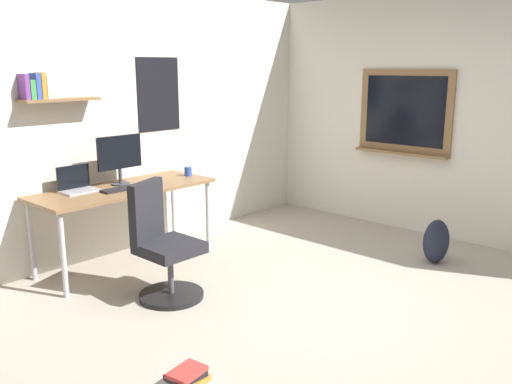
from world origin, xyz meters
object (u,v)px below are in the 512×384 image
object	(u,v)px
desk	(124,194)
laptop	(77,185)
monitor_primary	(120,156)
backpack	(436,241)
computer_mouse	(147,183)
office_chair	(163,249)
book_stack_on_floor	(188,381)
keyboard	(121,189)
coffee_mug	(188,171)

from	to	relation	value
desk	laptop	distance (m)	0.43
monitor_primary	backpack	world-z (taller)	monitor_primary
laptop	computer_mouse	size ratio (longest dim) A/B	2.98
office_chair	book_stack_on_floor	size ratio (longest dim) A/B	3.92
office_chair	keyboard	size ratio (longest dim) A/B	2.57
laptop	coffee_mug	size ratio (longest dim) A/B	3.37
coffee_mug	book_stack_on_floor	distance (m)	2.71
monitor_primary	book_stack_on_floor	distance (m)	2.53
backpack	book_stack_on_floor	size ratio (longest dim) A/B	1.74
backpack	desk	bearing A→B (deg)	133.24
laptop	book_stack_on_floor	xyz separation A→B (m)	(-0.59, -2.16, -0.73)
laptop	coffee_mug	world-z (taller)	laptop
desk	laptop	world-z (taller)	laptop
backpack	book_stack_on_floor	bearing A→B (deg)	177.54
keyboard	coffee_mug	size ratio (longest dim) A/B	4.02
computer_mouse	backpack	world-z (taller)	computer_mouse
desk	coffee_mug	size ratio (longest dim) A/B	18.31
desk	keyboard	size ratio (longest dim) A/B	4.55
desk	monitor_primary	xyz separation A→B (m)	(0.04, 0.11, 0.34)
keyboard	computer_mouse	xyz separation A→B (m)	(0.28, 0.00, 0.01)
coffee_mug	book_stack_on_floor	xyz separation A→B (m)	(-1.71, -1.97, -0.72)
laptop	computer_mouse	xyz separation A→B (m)	(0.57, -0.24, -0.04)
monitor_primary	office_chair	bearing A→B (deg)	-105.94
office_chair	keyboard	distance (m)	0.85
desk	laptop	size ratio (longest dim) A/B	5.43
computer_mouse	coffee_mug	world-z (taller)	coffee_mug
keyboard	book_stack_on_floor	xyz separation A→B (m)	(-0.89, -1.92, -0.69)
keyboard	backpack	xyz separation A→B (m)	(2.09, -2.05, -0.55)
office_chair	computer_mouse	world-z (taller)	office_chair
office_chair	coffee_mug	size ratio (longest dim) A/B	10.33
coffee_mug	backpack	bearing A→B (deg)	-58.97
backpack	keyboard	bearing A→B (deg)	135.56
office_chair	monitor_primary	size ratio (longest dim) A/B	2.05
laptop	computer_mouse	bearing A→B (deg)	-22.66
laptop	book_stack_on_floor	world-z (taller)	laptop
office_chair	book_stack_on_floor	bearing A→B (deg)	-122.62
office_chair	laptop	bearing A→B (deg)	98.40
desk	keyboard	bearing A→B (deg)	-135.25
office_chair	monitor_primary	xyz separation A→B (m)	(0.27, 0.96, 0.61)
office_chair	backpack	xyz separation A→B (m)	(2.24, -1.28, -0.20)
office_chair	keyboard	xyz separation A→B (m)	(0.15, 0.76, 0.35)
backpack	monitor_primary	bearing A→B (deg)	131.22
computer_mouse	coffee_mug	size ratio (longest dim) A/B	1.13
book_stack_on_floor	monitor_primary	bearing A→B (deg)	64.37
desk	book_stack_on_floor	world-z (taller)	desk
desk	backpack	xyz separation A→B (m)	(2.00, -2.13, -0.47)
monitor_primary	coffee_mug	world-z (taller)	monitor_primary
laptop	backpack	world-z (taller)	laptop
book_stack_on_floor	laptop	bearing A→B (deg)	74.67
office_chair	laptop	world-z (taller)	laptop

